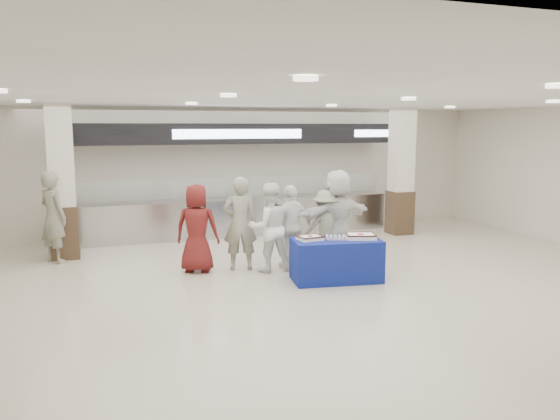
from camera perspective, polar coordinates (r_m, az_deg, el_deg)
name	(u,v)px	position (r m, az deg, el deg)	size (l,w,h in m)	color
ground	(321,297)	(8.97, 4.33, -9.01)	(14.00, 14.00, 0.00)	beige
serving_line	(236,190)	(13.75, -4.59, 2.14)	(8.70, 0.85, 2.80)	#ACAEB3
column_left	(62,185)	(12.10, -21.79, 2.41)	(0.55, 0.55, 3.20)	#382719
column_right	(401,174)	(14.19, 12.52, 3.67)	(0.55, 0.55, 3.20)	#382719
display_table	(336,260)	(9.80, 5.89, -5.22)	(1.55, 0.78, 0.75)	navy
sheet_cake_left	(310,237)	(9.63, 3.16, -2.88)	(0.45, 0.37, 0.09)	white
sheet_cake_right	(361,236)	(9.83, 8.42, -2.68)	(0.60, 0.53, 0.10)	white
cupcake_tray	(337,238)	(9.72, 6.03, -2.89)	(0.44, 0.39, 0.06)	#BAB9BF
civilian_maroon	(197,228)	(10.36, -8.67, -1.90)	(0.82, 0.53, 1.67)	maroon
soldier_a	(240,224)	(10.42, -4.21, -1.42)	(0.66, 0.43, 1.80)	gray
chef_tall	(269,227)	(10.29, -1.15, -1.82)	(0.82, 0.64, 1.69)	white
chef_short	(291,226)	(10.58, 1.21, -1.72)	(0.95, 0.40, 1.62)	white
soldier_b	(326,228)	(10.83, 4.78, -1.85)	(0.97, 0.56, 1.50)	gray
civilian_white	(337,217)	(10.89, 5.99, -0.73)	(1.76, 0.56, 1.90)	white
soldier_bg	(53,217)	(11.86, -22.61, -0.71)	(0.67, 0.44, 1.84)	gray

